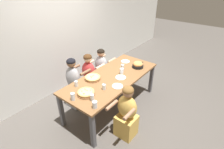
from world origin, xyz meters
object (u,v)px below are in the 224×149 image
object	(u,v)px
pizza_board_second	(86,92)
drinking_glass_f	(122,71)
empty_plate_a	(121,77)
pizza_board_main	(93,78)
drinking_glass_e	(73,97)
diner_far_midleft	(74,85)
empty_plate_c	(117,86)
drinking_glass_c	(76,84)
diner_near_midleft	(127,114)
drinking_glass_b	(123,68)
diner_far_midright	(102,71)
diner_far_center	(89,78)
cocktail_glass_blue	(104,87)
skillet_bowl	(138,65)
empty_plate_b	(125,61)
drinking_glass_a	(92,98)
drinking_glass_d	(95,105)

from	to	relation	value
pizza_board_second	drinking_glass_f	world-z (taller)	drinking_glass_f
empty_plate_a	drinking_glass_f	distance (m)	0.18
pizza_board_main	drinking_glass_e	xyz separation A→B (m)	(-0.69, -0.21, 0.03)
pizza_board_main	diner_far_midleft	size ratio (longest dim) A/B	0.28
pizza_board_second	drinking_glass_f	xyz separation A→B (m)	(0.97, -0.07, 0.02)
diner_far_midleft	pizza_board_second	bearing A→B (deg)	-23.55
empty_plate_c	diner_far_midleft	xyz separation A→B (m)	(-0.23, 0.99, -0.26)
drinking_glass_c	diner_near_midleft	size ratio (longest dim) A/B	0.10
drinking_glass_c	drinking_glass_f	xyz separation A→B (m)	(0.91, -0.39, 0.00)
drinking_glass_b	diner_far_midright	bearing A→B (deg)	82.24
pizza_board_second	diner_near_midleft	size ratio (longest dim) A/B	0.30
drinking_glass_e	diner_far_center	distance (m)	1.25
drinking_glass_b	diner_far_center	world-z (taller)	diner_far_center
drinking_glass_b	diner_near_midleft	xyz separation A→B (m)	(-0.82, -0.68, -0.35)
empty_plate_c	diner_far_midright	xyz separation A→B (m)	(0.67, 0.99, -0.30)
empty_plate_a	drinking_glass_b	distance (m)	0.33
pizza_board_second	cocktail_glass_blue	distance (m)	0.34
skillet_bowl	diner_far_midleft	bearing A→B (deg)	141.68
skillet_bowl	empty_plate_b	distance (m)	0.39
drinking_glass_f	pizza_board_main	bearing A→B (deg)	148.03
drinking_glass_f	diner_far_center	distance (m)	0.86
empty_plate_b	drinking_glass_a	distance (m)	1.61
empty_plate_c	drinking_glass_c	bearing A→B (deg)	127.17
drinking_glass_f	diner_far_midleft	world-z (taller)	diner_far_midleft
drinking_glass_a	drinking_glass_b	bearing A→B (deg)	10.13
cocktail_glass_blue	drinking_glass_a	bearing A→B (deg)	-171.22
empty_plate_a	drinking_glass_c	bearing A→B (deg)	147.88
empty_plate_b	cocktail_glass_blue	world-z (taller)	cocktail_glass_blue
pizza_board_second	drinking_glass_c	world-z (taller)	drinking_glass_c
drinking_glass_f	diner_near_midleft	size ratio (longest dim) A/B	0.11
cocktail_glass_blue	drinking_glass_b	xyz separation A→B (m)	(0.80, 0.15, 0.01)
empty_plate_b	drinking_glass_d	xyz separation A→B (m)	(-1.67, -0.56, 0.05)
drinking_glass_a	drinking_glass_b	xyz separation A→B (m)	(1.16, 0.21, 0.01)
cocktail_glass_blue	diner_far_midright	distance (m)	1.28
empty_plate_b	diner_far_midleft	size ratio (longest dim) A/B	0.18
pizza_board_main	empty_plate_b	bearing A→B (deg)	-3.72
drinking_glass_c	drinking_glass_a	bearing A→B (deg)	-103.16
skillet_bowl	empty_plate_c	world-z (taller)	skillet_bowl
drinking_glass_d	drinking_glass_a	bearing A→B (deg)	55.44
drinking_glass_a	drinking_glass_c	xyz separation A→B (m)	(0.12, 0.53, -0.00)
diner_near_midleft	diner_far_midleft	xyz separation A→B (m)	(0.02, 1.37, 0.04)
drinking_glass_b	drinking_glass_f	world-z (taller)	drinking_glass_b
diner_far_center	pizza_board_main	bearing A→B (deg)	-36.34
drinking_glass_d	drinking_glass_e	bearing A→B (deg)	100.58
diner_near_midleft	diner_far_center	size ratio (longest dim) A/B	0.98
drinking_glass_a	diner_far_midright	world-z (taller)	diner_far_midright
empty_plate_b	empty_plate_c	distance (m)	1.08
diner_far_center	drinking_glass_b	bearing A→B (deg)	26.18
empty_plate_b	cocktail_glass_blue	distance (m)	1.24
skillet_bowl	cocktail_glass_blue	size ratio (longest dim) A/B	2.74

